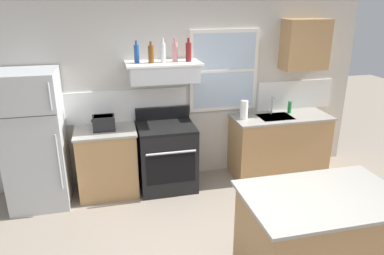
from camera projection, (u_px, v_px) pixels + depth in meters
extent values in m
cube|color=beige|center=(178.00, 86.00, 5.06)|extent=(5.40, 0.06, 2.70)
cube|color=white|center=(96.00, 108.00, 4.85)|extent=(2.50, 0.02, 0.44)
cube|color=white|center=(295.00, 95.00, 5.49)|extent=(1.20, 0.02, 0.44)
cube|color=white|center=(224.00, 71.00, 5.09)|extent=(1.00, 0.04, 1.15)
cube|color=silver|center=(224.00, 71.00, 5.08)|extent=(0.90, 0.01, 1.05)
cube|color=white|center=(224.00, 71.00, 5.07)|extent=(0.90, 0.02, 0.04)
cube|color=#B7BABC|center=(35.00, 140.00, 4.45)|extent=(0.70, 0.68, 1.73)
cube|color=#333333|center=(24.00, 117.00, 4.00)|extent=(0.69, 0.00, 0.01)
cylinder|color=#A5A8AD|center=(59.00, 162.00, 4.24)|extent=(0.02, 0.02, 0.70)
cylinder|color=#A5A8AD|center=(50.00, 96.00, 3.96)|extent=(0.02, 0.02, 0.32)
cube|color=tan|center=(108.00, 162.00, 4.84)|extent=(0.76, 0.60, 0.88)
cube|color=#9E998E|center=(105.00, 131.00, 4.68)|extent=(0.79, 0.63, 0.03)
cube|color=black|center=(104.00, 123.00, 4.64)|extent=(0.28, 0.20, 0.19)
cube|color=black|center=(103.00, 116.00, 4.61)|extent=(0.24, 0.16, 0.01)
cube|color=black|center=(92.00, 121.00, 4.59)|extent=(0.02, 0.03, 0.02)
cube|color=black|center=(167.00, 158.00, 4.98)|extent=(0.76, 0.64, 0.87)
cube|color=black|center=(166.00, 127.00, 4.82)|extent=(0.76, 0.64, 0.04)
cube|color=black|center=(162.00, 113.00, 5.05)|extent=(0.76, 0.06, 0.18)
cube|color=black|center=(171.00, 169.00, 4.69)|extent=(0.65, 0.01, 0.40)
cylinder|color=silver|center=(171.00, 153.00, 4.57)|extent=(0.65, 0.03, 0.03)
cube|color=silver|center=(163.00, 73.00, 4.67)|extent=(0.88, 0.48, 0.22)
cube|color=#262628|center=(166.00, 82.00, 4.49)|extent=(0.75, 0.02, 0.04)
cube|color=white|center=(163.00, 63.00, 4.63)|extent=(0.96, 0.52, 0.02)
cylinder|color=#1E478C|center=(137.00, 54.00, 4.54)|extent=(0.07, 0.07, 0.22)
cylinder|color=#1E478C|center=(136.00, 43.00, 4.49)|extent=(0.03, 0.03, 0.06)
cylinder|color=brown|center=(151.00, 54.00, 4.52)|extent=(0.07, 0.07, 0.22)
cylinder|color=brown|center=(151.00, 44.00, 4.48)|extent=(0.03, 0.03, 0.05)
cylinder|color=silver|center=(163.00, 53.00, 4.56)|extent=(0.06, 0.06, 0.25)
cylinder|color=silver|center=(163.00, 40.00, 4.51)|extent=(0.03, 0.03, 0.06)
cylinder|color=#C67F84|center=(175.00, 52.00, 4.62)|extent=(0.07, 0.07, 0.24)
cylinder|color=#C67F84|center=(175.00, 41.00, 4.57)|extent=(0.03, 0.03, 0.06)
cylinder|color=maroon|center=(189.00, 52.00, 4.63)|extent=(0.07, 0.07, 0.24)
cylinder|color=maroon|center=(188.00, 40.00, 4.58)|extent=(0.03, 0.03, 0.06)
cube|color=tan|center=(278.00, 146.00, 5.39)|extent=(1.40, 0.60, 0.88)
cube|color=#9E998E|center=(281.00, 117.00, 5.23)|extent=(1.43, 0.63, 0.03)
cube|color=#B7BABC|center=(275.00, 117.00, 5.19)|extent=(0.48, 0.36, 0.01)
cylinder|color=silver|center=(272.00, 105.00, 5.27)|extent=(0.03, 0.03, 0.28)
cylinder|color=silver|center=(275.00, 98.00, 5.15)|extent=(0.02, 0.16, 0.02)
cylinder|color=white|center=(244.00, 110.00, 5.05)|extent=(0.11, 0.11, 0.27)
cylinder|color=#268C3F|center=(290.00, 107.00, 5.33)|extent=(0.06, 0.06, 0.18)
cube|color=tan|center=(318.00, 241.00, 3.28)|extent=(1.32, 0.82, 0.88)
cube|color=#9E998E|center=(324.00, 197.00, 3.12)|extent=(1.40, 0.90, 0.03)
cube|color=tan|center=(305.00, 45.00, 5.10)|extent=(0.64, 0.32, 0.70)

